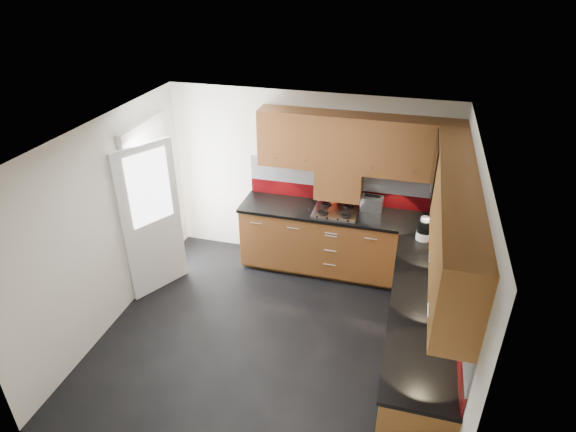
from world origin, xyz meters
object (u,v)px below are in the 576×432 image
(utensil_pot, at_px, (334,198))
(food_processor, at_px, (424,229))
(gas_hob, at_px, (336,211))
(toaster, at_px, (372,204))

(utensil_pot, distance_m, food_processor, 1.32)
(food_processor, bearing_deg, gas_hob, 160.73)
(gas_hob, height_order, toaster, toaster)
(utensil_pot, relative_size, food_processor, 1.54)
(food_processor, bearing_deg, toaster, 139.81)
(toaster, bearing_deg, utensil_pot, 175.26)
(gas_hob, height_order, utensil_pot, utensil_pot)
(utensil_pot, height_order, toaster, utensil_pot)
(toaster, relative_size, food_processor, 1.00)
(toaster, distance_m, food_processor, 0.88)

